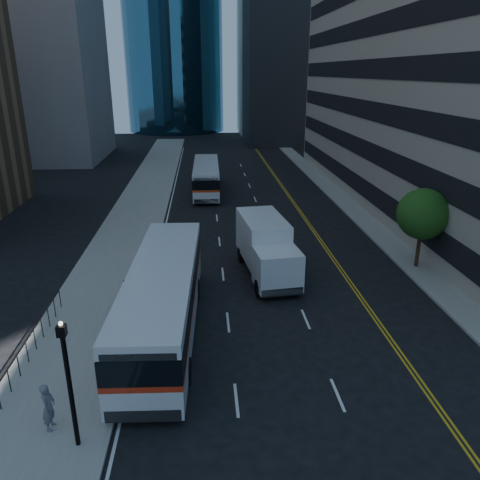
{
  "coord_description": "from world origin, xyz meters",
  "views": [
    {
      "loc": [
        -4.52,
        -18.89,
        12.0
      ],
      "look_at": [
        -2.54,
        6.48,
        2.8
      ],
      "focal_mm": 35.0,
      "sensor_mm": 36.0,
      "label": 1
    }
  ],
  "objects_px": {
    "street_tree": "(423,214)",
    "pedestrian": "(48,407)",
    "bus_front": "(163,297)",
    "box_truck": "(266,247)",
    "lamp_post": "(69,380)",
    "bus_rear": "(206,177)"
  },
  "relations": [
    {
      "from": "street_tree",
      "to": "pedestrian",
      "type": "xyz_separation_m",
      "value": [
        -19.12,
        -13.15,
        -2.59
      ]
    },
    {
      "from": "street_tree",
      "to": "bus_rear",
      "type": "distance_m",
      "value": 25.25
    },
    {
      "from": "street_tree",
      "to": "bus_front",
      "type": "height_order",
      "value": "street_tree"
    },
    {
      "from": "box_truck",
      "to": "bus_rear",
      "type": "bearing_deg",
      "value": 92.51
    },
    {
      "from": "lamp_post",
      "to": "box_truck",
      "type": "height_order",
      "value": "lamp_post"
    },
    {
      "from": "street_tree",
      "to": "pedestrian",
      "type": "height_order",
      "value": "street_tree"
    },
    {
      "from": "lamp_post",
      "to": "bus_rear",
      "type": "distance_m",
      "value": 35.72
    },
    {
      "from": "lamp_post",
      "to": "box_truck",
      "type": "bearing_deg",
      "value": 59.22
    },
    {
      "from": "bus_front",
      "to": "pedestrian",
      "type": "relative_size",
      "value": 7.5
    },
    {
      "from": "bus_rear",
      "to": "pedestrian",
      "type": "distance_m",
      "value": 35.03
    },
    {
      "from": "street_tree",
      "to": "bus_rear",
      "type": "xyz_separation_m",
      "value": [
        -13.28,
        21.39,
        -2.0
      ]
    },
    {
      "from": "street_tree",
      "to": "pedestrian",
      "type": "bearing_deg",
      "value": -145.49
    },
    {
      "from": "bus_front",
      "to": "pedestrian",
      "type": "height_order",
      "value": "bus_front"
    },
    {
      "from": "street_tree",
      "to": "box_truck",
      "type": "height_order",
      "value": "street_tree"
    },
    {
      "from": "bus_front",
      "to": "box_truck",
      "type": "xyz_separation_m",
      "value": [
        5.78,
        6.43,
        -0.06
      ]
    },
    {
      "from": "bus_rear",
      "to": "pedestrian",
      "type": "relative_size",
      "value": 6.51
    },
    {
      "from": "bus_rear",
      "to": "street_tree",
      "type": "bearing_deg",
      "value": -57.35
    },
    {
      "from": "street_tree",
      "to": "lamp_post",
      "type": "relative_size",
      "value": 1.12
    },
    {
      "from": "lamp_post",
      "to": "pedestrian",
      "type": "xyz_separation_m",
      "value": [
        -1.12,
        0.85,
        -1.67
      ]
    },
    {
      "from": "street_tree",
      "to": "pedestrian",
      "type": "distance_m",
      "value": 23.35
    },
    {
      "from": "box_truck",
      "to": "street_tree",
      "type": "bearing_deg",
      "value": -4.98
    },
    {
      "from": "box_truck",
      "to": "pedestrian",
      "type": "xyz_separation_m",
      "value": [
        -9.3,
        -12.87,
        -0.78
      ]
    }
  ]
}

